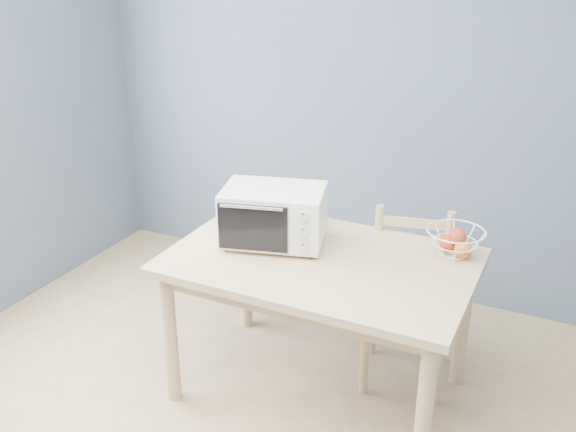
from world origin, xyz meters
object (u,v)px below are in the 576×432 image
at_px(dining_table, 320,277).
at_px(fruit_basket, 456,241).
at_px(dining_chair, 407,300).
at_px(toaster_oven, 270,215).

relative_size(dining_table, fruit_basket, 4.13).
height_order(dining_table, dining_chair, dining_chair).
bearing_deg(dining_chair, dining_table, -148.14).
distance_m(dining_table, dining_chair, 0.52).
distance_m(toaster_oven, dining_chair, 0.83).
bearing_deg(toaster_oven, fruit_basket, 2.01).
distance_m(fruit_basket, dining_chair, 0.44).
bearing_deg(fruit_basket, dining_table, -151.03).
relative_size(toaster_oven, fruit_basket, 1.62).
height_order(fruit_basket, dining_chair, fruit_basket).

